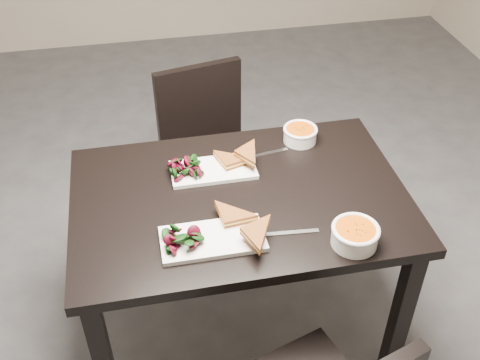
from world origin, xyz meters
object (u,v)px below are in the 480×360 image
Objects in this scene: table at (240,216)px; plate_near at (213,239)px; chair_far at (209,145)px; soup_bowl_near at (355,234)px; plate_far at (213,170)px; soup_bowl_far at (300,134)px.

plate_near reaches higher than table.
chair_far reaches higher than plate_near.
soup_bowl_near is 0.49× the size of plate_far.
soup_bowl_near is (0.32, -0.31, 0.14)m from table.
soup_bowl_near is 0.60m from soup_bowl_far.
chair_far is 1.11m from soup_bowl_near.
chair_far is at bearing 127.13° from soup_bowl_far.
plate_far is at bearing 80.43° from plate_near.
plate_near is at bearing -109.72° from chair_far.
chair_far is 6.17× the size of soup_bowl_far.
soup_bowl_far is at bearing 43.34° from table.
plate_near is 1.07× the size of plate_far.
table is at bearing -136.66° from soup_bowl_far.
soup_bowl_far reaches higher than table.
soup_bowl_far is at bearing -65.02° from chair_far.
plate_near is 2.17× the size of soup_bowl_near.
soup_bowl_far is (0.32, -0.42, 0.30)m from chair_far.
soup_bowl_far is at bearing 91.13° from soup_bowl_near.
plate_far is (-0.39, 0.46, -0.03)m from soup_bowl_near.
chair_far reaches higher than table.
chair_far reaches higher than soup_bowl_near.
chair_far is at bearing 107.90° from soup_bowl_near.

